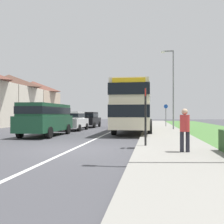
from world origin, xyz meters
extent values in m
plane|color=#424247|center=(0.00, 0.00, 0.00)|extent=(120.00, 120.00, 0.00)
cube|color=silver|center=(0.00, 8.00, 0.00)|extent=(0.14, 60.00, 0.01)
cube|color=gray|center=(4.20, 6.00, 0.06)|extent=(3.20, 68.00, 0.12)
cube|color=beige|center=(1.92, 10.44, 1.32)|extent=(2.50, 11.38, 1.65)
cube|color=beige|center=(1.92, 10.44, 2.92)|extent=(2.45, 11.15, 1.55)
cube|color=black|center=(1.92, 10.44, 1.65)|extent=(2.53, 11.43, 0.76)
cube|color=black|center=(1.92, 10.44, 3.00)|extent=(2.53, 11.43, 0.72)
cube|color=gold|center=(1.92, 4.81, 3.42)|extent=(2.00, 0.08, 0.44)
cylinder|color=black|center=(0.67, 13.97, 0.50)|extent=(0.30, 1.00, 1.00)
cylinder|color=black|center=(3.17, 13.97, 0.50)|extent=(0.30, 1.00, 1.00)
cylinder|color=black|center=(0.67, 7.31, 0.50)|extent=(0.30, 1.00, 1.00)
cylinder|color=black|center=(3.17, 7.31, 0.50)|extent=(0.30, 1.00, 1.00)
cube|color=#19472D|center=(-3.72, 5.79, 0.85)|extent=(1.95, 5.45, 0.98)
cube|color=#19472D|center=(-3.72, 5.79, 1.74)|extent=(1.72, 5.01, 0.80)
cube|color=black|center=(-3.72, 5.79, 1.70)|extent=(1.75, 5.06, 0.45)
cylinder|color=black|center=(-4.67, 7.48, 0.36)|extent=(0.20, 0.72, 0.72)
cylinder|color=black|center=(-2.76, 7.48, 0.36)|extent=(0.20, 0.72, 0.72)
cylinder|color=black|center=(-4.67, 4.10, 0.36)|extent=(0.20, 0.72, 0.72)
cylinder|color=black|center=(-2.76, 4.10, 0.36)|extent=(0.20, 0.72, 0.72)
cube|color=silver|center=(-3.56, 11.45, 0.68)|extent=(1.71, 3.92, 0.76)
cube|color=silver|center=(-3.56, 11.26, 1.37)|extent=(1.51, 2.16, 0.62)
cube|color=black|center=(-3.56, 11.26, 1.34)|extent=(1.54, 2.18, 0.35)
cylinder|color=black|center=(-4.40, 12.67, 0.30)|extent=(0.20, 0.60, 0.60)
cylinder|color=black|center=(-2.72, 12.67, 0.30)|extent=(0.20, 0.60, 0.60)
cylinder|color=black|center=(-4.40, 10.24, 0.30)|extent=(0.20, 0.60, 0.60)
cylinder|color=black|center=(-2.72, 10.24, 0.30)|extent=(0.20, 0.60, 0.60)
cube|color=black|center=(-3.47, 16.74, 0.68)|extent=(1.81, 4.32, 0.75)
cube|color=black|center=(-3.47, 16.53, 1.36)|extent=(1.59, 2.38, 0.62)
cube|color=black|center=(-3.47, 16.53, 1.33)|extent=(1.63, 2.40, 0.35)
cylinder|color=black|center=(-4.36, 18.08, 0.30)|extent=(0.20, 0.60, 0.60)
cylinder|color=black|center=(-2.58, 18.08, 0.30)|extent=(0.20, 0.60, 0.60)
cylinder|color=black|center=(-4.36, 15.40, 0.30)|extent=(0.20, 0.60, 0.60)
cylinder|color=black|center=(-2.58, 15.40, 0.30)|extent=(0.20, 0.60, 0.60)
cylinder|color=#23232D|center=(4.32, -0.94, 0.42)|extent=(0.14, 0.14, 0.85)
cylinder|color=#23232D|center=(4.52, -0.94, 0.42)|extent=(0.14, 0.14, 0.85)
cylinder|color=#BF3333|center=(4.42, -0.94, 1.15)|extent=(0.34, 0.34, 0.60)
sphere|color=tan|center=(4.42, -0.94, 1.56)|extent=(0.22, 0.22, 0.22)
cylinder|color=black|center=(3.00, 0.70, 1.30)|extent=(0.09, 0.09, 2.60)
cube|color=red|center=(3.00, 0.70, 2.40)|extent=(0.04, 0.44, 0.32)
cube|color=black|center=(3.00, 0.72, 1.55)|extent=(0.06, 0.52, 0.68)
cylinder|color=slate|center=(4.87, 17.91, 1.05)|extent=(0.08, 0.08, 2.10)
cylinder|color=blue|center=(4.87, 17.91, 2.30)|extent=(0.44, 0.03, 0.44)
cylinder|color=slate|center=(5.23, 12.75, 3.57)|extent=(0.12, 0.12, 7.14)
cube|color=slate|center=(4.78, 12.75, 7.09)|extent=(0.90, 0.10, 0.10)
cube|color=silver|center=(4.33, 12.75, 7.02)|extent=(0.36, 0.20, 0.14)
cube|color=beige|center=(-15.42, 20.75, 2.49)|extent=(6.66, 6.80, 4.98)
pyramid|color=#4C3328|center=(-15.42, 20.75, 5.84)|extent=(6.66, 6.80, 1.72)
cube|color=#C1A88E|center=(-15.42, 27.69, 2.49)|extent=(6.66, 6.80, 4.98)
pyramid|color=brown|center=(-15.42, 27.69, 5.84)|extent=(6.66, 6.80, 1.72)
camera|label=1|loc=(3.22, -10.24, 1.49)|focal=40.43mm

